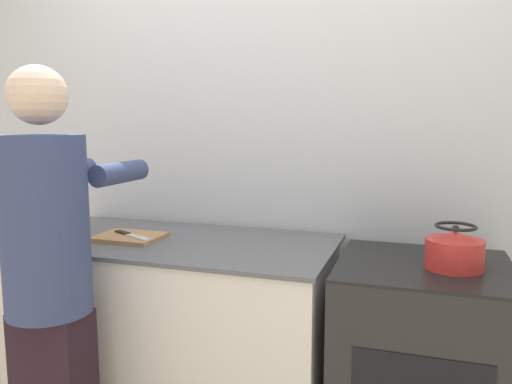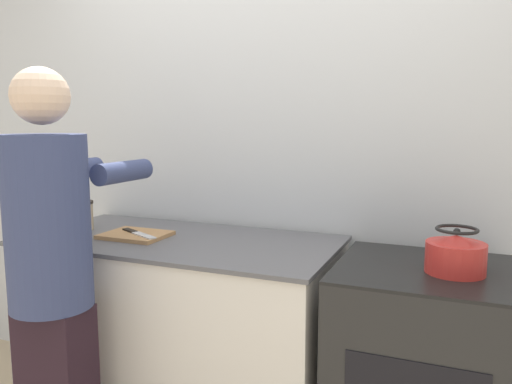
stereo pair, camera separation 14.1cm
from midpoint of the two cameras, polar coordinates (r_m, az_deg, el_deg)
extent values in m
cube|color=silver|center=(2.48, 4.52, 4.29)|extent=(8.00, 0.05, 2.60)
cube|color=silver|center=(2.45, -6.79, -16.23)|extent=(1.40, 0.69, 0.92)
cube|color=#56565B|center=(2.29, -6.98, -5.53)|extent=(1.43, 0.72, 0.02)
cube|color=black|center=(1.98, 20.77, -8.24)|extent=(0.64, 0.62, 0.01)
cylinder|color=navy|center=(1.96, -20.82, -3.26)|extent=(0.30, 0.30, 0.64)
sphere|color=beige|center=(1.93, -21.50, 10.19)|extent=(0.21, 0.21, 0.21)
cylinder|color=navy|center=(2.23, -18.52, 2.46)|extent=(0.09, 0.30, 0.09)
cylinder|color=navy|center=(2.07, -13.09, 2.27)|extent=(0.09, 0.30, 0.09)
cube|color=#A87A4C|center=(2.36, -11.94, -4.84)|extent=(0.29, 0.23, 0.02)
cube|color=silver|center=(2.29, -10.98, -4.90)|extent=(0.16, 0.10, 0.01)
cube|color=black|center=(2.40, -12.57, -4.35)|extent=(0.10, 0.07, 0.01)
cylinder|color=red|center=(1.93, 23.81, -6.92)|extent=(0.21, 0.21, 0.11)
cone|color=red|center=(1.92, 23.93, -4.93)|extent=(0.17, 0.17, 0.03)
sphere|color=black|center=(1.91, 23.97, -4.17)|extent=(0.02, 0.02, 0.02)
torus|color=black|center=(1.91, 23.99, -3.94)|extent=(0.15, 0.15, 0.01)
cylinder|color=brown|center=(2.42, -19.87, -4.44)|extent=(0.16, 0.16, 0.05)
cylinder|color=tan|center=(2.57, -18.09, -2.71)|extent=(0.13, 0.13, 0.13)
cylinder|color=#28231E|center=(2.56, -18.16, -1.16)|extent=(0.14, 0.14, 0.01)
camera|label=1|loc=(0.07, -87.95, 0.29)|focal=35.00mm
camera|label=2|loc=(0.07, 92.05, -0.29)|focal=35.00mm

